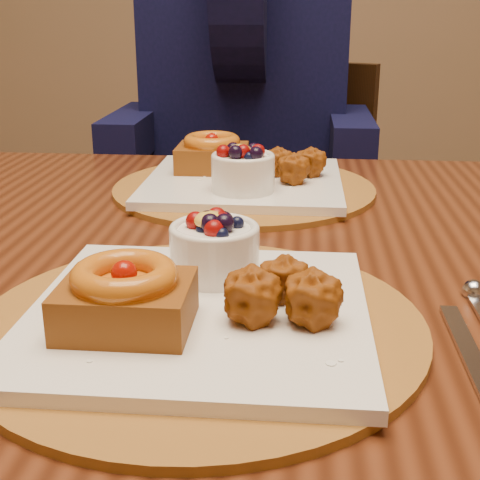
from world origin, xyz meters
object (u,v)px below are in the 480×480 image
diner (245,64)px  place_setting_far (242,176)px  chair_far (261,240)px  dining_table (228,302)px  place_setting_near (197,302)px

diner → place_setting_far: bearing=-108.3°
chair_far → diner: size_ratio=1.06×
dining_table → place_setting_near: (-0.00, -0.22, 0.10)m
place_setting_far → diner: 0.51m
dining_table → diner: diner is taller
chair_far → dining_table: bearing=-66.1°
place_setting_near → place_setting_far: size_ratio=1.00×
place_setting_near → dining_table: bearing=89.4°
place_setting_near → place_setting_far: place_setting_far is taller
dining_table → place_setting_far: place_setting_far is taller
place_setting_near → chair_far: bearing=90.2°
place_setting_far → place_setting_near: bearing=-90.0°
dining_table → diner: size_ratio=1.91×
place_setting_near → diner: 0.94m
place_setting_near → place_setting_far: bearing=90.0°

